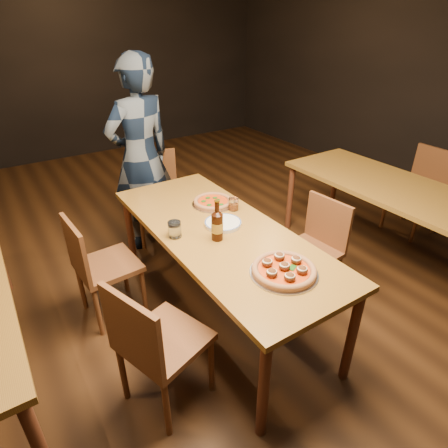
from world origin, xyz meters
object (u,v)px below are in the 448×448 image
pizza_margherita (213,202)px  chair_main_sw (108,264)px  plate_stack (223,223)px  water_glass (175,229)px  chair_end (158,197)px  amber_glass (234,204)px  beer_bottle (217,226)px  chair_main_e (309,251)px  chair_main_nw (164,339)px  pizza_meatball (284,270)px  diner (141,157)px  table_main (220,239)px  table_right (395,193)px  chair_nbr_right (416,191)px

pizza_margherita → chair_main_sw: bearing=173.4°
plate_stack → water_glass: water_glass is taller
chair_end → water_glass: 1.33m
plate_stack → water_glass: (-0.36, 0.04, 0.04)m
chair_end → amber_glass: (0.15, -1.11, 0.33)m
beer_bottle → amber_glass: beer_bottle is taller
chair_main_e → pizza_margherita: chair_main_e is taller
chair_main_nw → pizza_meatball: chair_main_nw is taller
pizza_margherita → water_glass: 0.55m
pizza_meatball → diner: (-0.07, 1.93, 0.13)m
table_main → pizza_meatball: (0.04, -0.62, 0.10)m
plate_stack → chair_main_nw: bearing=-145.7°
table_right → chair_main_nw: bearing=-174.3°
beer_bottle → water_glass: 0.29m
table_right → amber_glass: (-1.45, 0.40, 0.12)m
chair_end → pizza_meatball: bearing=-71.3°
pizza_meatball → chair_main_sw: bearing=123.4°
chair_nbr_right → plate_stack: bearing=-90.2°
chair_nbr_right → amber_glass: size_ratio=9.72×
water_glass → table_right: bearing=-8.3°
beer_bottle → diner: diner is taller
pizza_meatball → beer_bottle: beer_bottle is taller
plate_stack → beer_bottle: 0.22m
chair_nbr_right → plate_stack: chair_nbr_right is taller
chair_main_sw → pizza_margherita: bearing=-100.3°
chair_main_e → pizza_meatball: chair_main_e is taller
pizza_margherita → pizza_meatball: bearing=-97.8°
chair_end → plate_stack: size_ratio=3.55×
pizza_margherita → water_glass: bearing=-149.4°
chair_main_e → water_glass: (-1.00, 0.30, 0.37)m
pizza_margherita → diner: (-0.20, 0.94, 0.13)m
chair_end → amber_glass: bearing=-61.6°
chair_nbr_right → beer_bottle: beer_bottle is taller
plate_stack → chair_main_sw: bearing=150.4°
chair_main_e → chair_main_sw: bearing=-121.1°
amber_glass → diner: 1.15m
chair_end → amber_glass: chair_end is taller
plate_stack → pizza_margherita: bearing=70.3°
table_main → amber_glass: (0.25, 0.20, 0.12)m
plate_stack → diner: (-0.09, 1.26, 0.14)m
table_right → chair_main_nw: (-2.35, -0.23, -0.22)m
chair_nbr_right → water_glass: 2.73m
plate_stack → beer_bottle: beer_bottle is taller
beer_bottle → amber_glass: 0.45m
chair_main_nw → chair_main_sw: (-0.03, 0.90, -0.01)m
chair_nbr_right → diner: (-2.43, 1.33, 0.44)m
plate_stack → diner: bearing=94.0°
chair_main_sw → pizza_margherita: size_ratio=2.73×
table_main → pizza_meatball: size_ratio=5.06×
table_main → chair_main_nw: 0.81m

